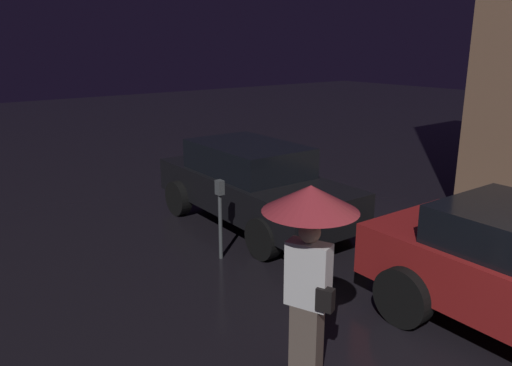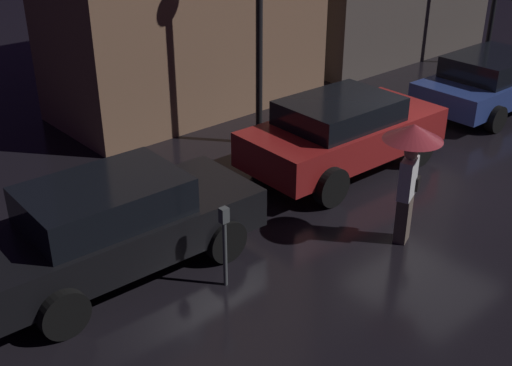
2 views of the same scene
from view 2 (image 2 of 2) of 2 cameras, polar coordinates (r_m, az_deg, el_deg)
name	(u,v)px [view 2 (image 2 of 2)]	position (r m, az deg, el deg)	size (l,w,h in m)	color
ground_plane	(437,179)	(12.69, 15.79, 0.33)	(60.00, 60.00, 0.00)	black
parked_car_black	(115,224)	(9.40, -12.43, -3.62)	(4.27, 1.87, 1.48)	black
parked_car_red	(343,132)	(12.41, 7.73, 4.55)	(4.18, 1.98, 1.47)	maroon
parked_car_blue	(493,80)	(16.59, 20.33, 8.56)	(4.32, 2.00, 1.36)	navy
pedestrian_with_umbrella	(411,154)	(9.87, 13.61, 2.50)	(0.90, 0.90, 1.98)	#66564C
parking_meter	(225,238)	(8.87, -2.81, -4.93)	(0.12, 0.10, 1.25)	#4C5154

